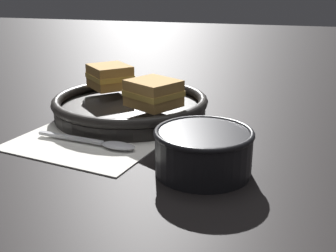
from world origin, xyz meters
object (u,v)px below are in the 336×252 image
soup_bowl (203,148)px  sandwich_near_right (110,76)px  sandwich_near_left (153,93)px  skillet (131,106)px  spoon (105,143)px

soup_bowl → sandwich_near_right: 0.36m
soup_bowl → sandwich_near_right: size_ratio=1.22×
soup_bowl → sandwich_near_left: sandwich_near_left is taller
skillet → sandwich_near_left: 0.09m
sandwich_near_left → sandwich_near_right: same height
soup_bowl → sandwich_near_left: (-0.12, 0.15, 0.03)m
spoon → sandwich_near_right: size_ratio=1.61×
spoon → sandwich_near_right: (-0.08, 0.21, 0.06)m
sandwich_near_left → sandwich_near_right: bearing=141.0°
spoon → sandwich_near_right: bearing=117.9°
soup_bowl → skillet: bearing=131.9°
soup_bowl → spoon: size_ratio=0.76×
spoon → sandwich_near_right: sandwich_near_right is taller
spoon → skillet: (-0.02, 0.16, 0.01)m
soup_bowl → sandwich_near_right: bearing=134.0°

